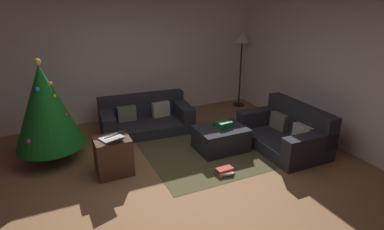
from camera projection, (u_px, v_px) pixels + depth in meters
The scene contains 14 objects.
ground_plane at pixel (179, 189), 4.58m from camera, with size 6.40×6.40×0.00m, color brown.
rear_partition at pixel (120, 58), 6.77m from camera, with size 6.40×0.12×2.60m, color silver.
corner_partition at pixel (352, 76), 5.36m from camera, with size 0.12×6.40×2.60m, color silver.
couch_left at pixel (145, 117), 6.48m from camera, with size 1.81×1.09×0.66m.
couch_right at pixel (287, 132), 5.72m from camera, with size 0.99×1.56×0.77m.
ottoman at pixel (221, 138), 5.66m from camera, with size 0.85×0.66×0.41m, color #26262B.
gift_box at pixel (224, 125), 5.59m from camera, with size 0.25×0.18×0.11m, color #19662D.
tv_remote at pixel (217, 126), 5.65m from camera, with size 0.05×0.16×0.02m, color black.
christmas_tree at pixel (45, 107), 5.02m from camera, with size 1.07×1.07×1.69m.
side_table at pixel (113, 156), 4.87m from camera, with size 0.52×0.44×0.58m, color #4C3323.
laptop at pixel (114, 137), 4.71m from camera, with size 0.43×0.49×0.19m.
book_stack at pixel (225, 171), 4.94m from camera, with size 0.30×0.25×0.09m.
corner_lamp at pixel (242, 43), 7.40m from camera, with size 0.36×0.36×1.76m.
area_rug at pixel (220, 149), 5.73m from camera, with size 2.60×2.00×0.01m, color #464226.
Camera 1 is at (-1.50, -3.60, 2.62)m, focal length 30.20 mm.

